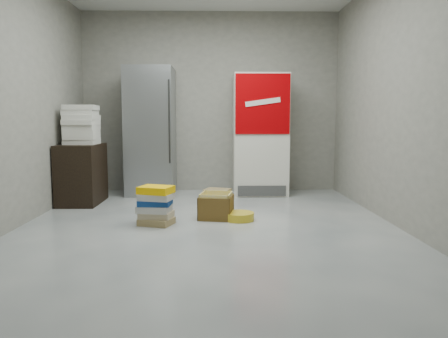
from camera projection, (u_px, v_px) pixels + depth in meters
ground at (208, 228)px, 4.57m from camera, size 5.00×5.00×0.00m
room_shell at (207, 52)px, 4.37m from camera, size 4.04×5.04×2.82m
steel_fridge at (151, 132)px, 6.57m from camera, size 0.70×0.72×1.90m
coke_cooler at (260, 135)px, 6.60m from camera, size 0.80×0.73×1.80m
wood_shelf at (82, 174)px, 5.89m from camera, size 0.50×0.80×0.80m
supply_box_stack at (81, 125)px, 5.82m from camera, size 0.43×0.44×0.52m
phonebook_stack_main at (156, 205)px, 4.69m from camera, size 0.41×0.37×0.42m
phonebook_stack_side at (217, 197)px, 5.82m from camera, size 0.41×0.39×0.21m
cardboard_box at (216, 208)px, 5.00m from camera, size 0.42×0.42×0.30m
bucket_lid at (239, 216)px, 4.91m from camera, size 0.41×0.41×0.09m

